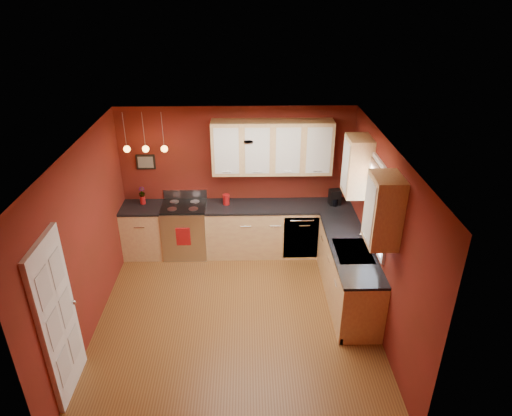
{
  "coord_description": "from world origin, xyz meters",
  "views": [
    {
      "loc": [
        0.17,
        -5.26,
        4.47
      ],
      "look_at": [
        0.31,
        1.0,
        1.29
      ],
      "focal_mm": 32.0,
      "sensor_mm": 36.0,
      "label": 1
    }
  ],
  "objects_px": {
    "soap_pump": "(372,247)",
    "sink": "(353,252)",
    "red_canister": "(226,199)",
    "coffee_maker": "(335,198)",
    "gas_range": "(186,229)"
  },
  "relations": [
    {
      "from": "soap_pump",
      "to": "coffee_maker",
      "type": "bearing_deg",
      "value": 99.25
    },
    {
      "from": "sink",
      "to": "coffee_maker",
      "type": "xyz_separation_m",
      "value": [
        -0.01,
        1.51,
        0.15
      ]
    },
    {
      "from": "soap_pump",
      "to": "sink",
      "type": "bearing_deg",
      "value": 164.79
    },
    {
      "from": "sink",
      "to": "soap_pump",
      "type": "height_order",
      "value": "sink"
    },
    {
      "from": "red_canister",
      "to": "soap_pump",
      "type": "distance_m",
      "value": 2.68
    },
    {
      "from": "gas_range",
      "to": "red_canister",
      "type": "bearing_deg",
      "value": 4.13
    },
    {
      "from": "gas_range",
      "to": "coffee_maker",
      "type": "bearing_deg",
      "value": 0.22
    },
    {
      "from": "red_canister",
      "to": "soap_pump",
      "type": "height_order",
      "value": "soap_pump"
    },
    {
      "from": "gas_range",
      "to": "coffee_maker",
      "type": "relative_size",
      "value": 4.11
    },
    {
      "from": "red_canister",
      "to": "coffee_maker",
      "type": "height_order",
      "value": "coffee_maker"
    },
    {
      "from": "gas_range",
      "to": "coffee_maker",
      "type": "xyz_separation_m",
      "value": [
        2.61,
        0.01,
        0.58
      ]
    },
    {
      "from": "sink",
      "to": "soap_pump",
      "type": "relative_size",
      "value": 3.37
    },
    {
      "from": "gas_range",
      "to": "sink",
      "type": "relative_size",
      "value": 1.59
    },
    {
      "from": "gas_range",
      "to": "soap_pump",
      "type": "xyz_separation_m",
      "value": [
        2.87,
        -1.57,
        0.56
      ]
    },
    {
      "from": "gas_range",
      "to": "soap_pump",
      "type": "distance_m",
      "value": 3.32
    }
  ]
}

